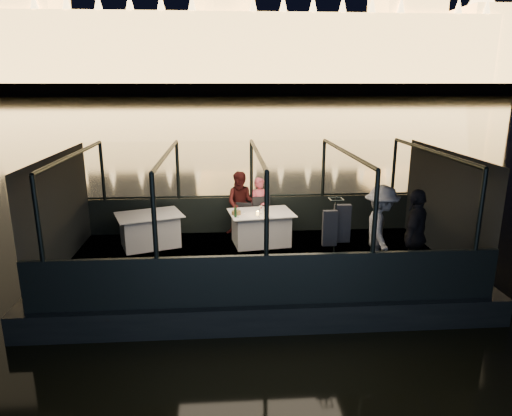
{
  "coord_description": "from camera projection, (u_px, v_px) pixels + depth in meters",
  "views": [
    {
      "loc": [
        -0.68,
        -9.05,
        4.16
      ],
      "look_at": [
        0.0,
        0.4,
        1.55
      ],
      "focal_mm": 32.0,
      "sensor_mm": 36.0,
      "label": 1
    }
  ],
  "objects": [
    {
      "name": "embankment",
      "position": [
        224.0,
        90.0,
        211.55
      ],
      "size": [
        400.0,
        140.0,
        6.0
      ],
      "primitive_type": "cube",
      "color": "#423D33",
      "rests_on": "ground"
    },
    {
      "name": "wine_bottle",
      "position": [
        235.0,
        211.0,
        10.12
      ],
      "size": [
        0.06,
        0.06,
        0.27
      ],
      "primitive_type": "cylinder",
      "rotation": [
        0.0,
        0.0,
        -0.02
      ],
      "color": "#143719",
      "rests_on": "dining_table_central"
    },
    {
      "name": "river_water",
      "position": [
        226.0,
        105.0,
        86.79
      ],
      "size": [
        500.0,
        500.0,
        0.0
      ],
      "primitive_type": "plane",
      "color": "black",
      "rests_on": "ground"
    },
    {
      "name": "passenger_stripe",
      "position": [
        380.0,
        233.0,
        8.82
      ],
      "size": [
        0.87,
        1.27,
        1.8
      ],
      "primitive_type": "imported",
      "rotation": [
        0.0,
        0.0,
        1.38
      ],
      "color": "silver",
      "rests_on": "boat_deck"
    },
    {
      "name": "plate_far",
      "position": [
        240.0,
        213.0,
        10.49
      ],
      "size": [
        0.24,
        0.24,
        0.01
      ],
      "primitive_type": "cylinder",
      "rotation": [
        0.0,
        0.0,
        0.1
      ],
      "color": "silver",
      "rests_on": "dining_table_central"
    },
    {
      "name": "end_wall_fore",
      "position": [
        59.0,
        212.0,
        9.14
      ],
      "size": [
        0.02,
        4.0,
        2.3
      ],
      "primitive_type": null,
      "color": "black",
      "rests_on": "boat_deck"
    },
    {
      "name": "coat_stand",
      "position": [
        334.0,
        239.0,
        8.35
      ],
      "size": [
        0.5,
        0.41,
        1.69
      ],
      "primitive_type": null,
      "rotation": [
        0.0,
        0.0,
        -0.07
      ],
      "color": "black",
      "rests_on": "boat_deck"
    },
    {
      "name": "chair_port_left",
      "position": [
        244.0,
        220.0,
        11.03
      ],
      "size": [
        0.47,
        0.47,
        0.83
      ],
      "primitive_type": "cube",
      "rotation": [
        0.0,
        0.0,
        -0.24
      ],
      "color": "black",
      "rests_on": "boat_deck"
    },
    {
      "name": "cabin_roof_glass",
      "position": [
        257.0,
        153.0,
        9.11
      ],
      "size": [
        8.0,
        4.0,
        0.02
      ],
      "primitive_type": null,
      "color": "#99B2B2",
      "rests_on": "boat_deck"
    },
    {
      "name": "gunwale_port",
      "position": [
        251.0,
        214.0,
        11.52
      ],
      "size": [
        8.0,
        0.08,
        0.9
      ],
      "primitive_type": "cube",
      "color": "black",
      "rests_on": "boat_deck"
    },
    {
      "name": "cabin_glass_port",
      "position": [
        251.0,
        169.0,
        11.22
      ],
      "size": [
        8.0,
        0.02,
        1.4
      ],
      "primitive_type": null,
      "color": "#99B2B2",
      "rests_on": "gunwale_port"
    },
    {
      "name": "parliament_building",
      "position": [
        223.0,
        14.0,
        170.46
      ],
      "size": [
        220.0,
        32.0,
        60.0
      ],
      "primitive_type": null,
      "color": "#F2D18C",
      "rests_on": "embankment"
    },
    {
      "name": "wine_glass_empty",
      "position": [
        259.0,
        213.0,
        10.1
      ],
      "size": [
        0.07,
        0.07,
        0.19
      ],
      "primitive_type": null,
      "rotation": [
        0.0,
        0.0,
        -0.1
      ],
      "color": "silver",
      "rests_on": "dining_table_central"
    },
    {
      "name": "chair_port_right",
      "position": [
        262.0,
        220.0,
        11.06
      ],
      "size": [
        0.56,
        0.56,
        0.97
      ],
      "primitive_type": "cube",
      "rotation": [
        0.0,
        0.0,
        0.28
      ],
      "color": "black",
      "rests_on": "boat_deck"
    },
    {
      "name": "passenger_dark",
      "position": [
        415.0,
        238.0,
        8.53
      ],
      "size": [
        0.99,
        1.12,
        1.8
      ],
      "primitive_type": "imported",
      "rotation": [
        0.0,
        0.0,
        4.08
      ],
      "color": "black",
      "rests_on": "boat_deck"
    },
    {
      "name": "dining_table_aft",
      "position": [
        150.0,
        230.0,
        10.5
      ],
      "size": [
        1.7,
        1.47,
        0.76
      ],
      "primitive_type": "cube",
      "rotation": [
        0.0,
        0.0,
        0.35
      ],
      "color": "silver",
      "rests_on": "boat_deck"
    },
    {
      "name": "dining_table_central",
      "position": [
        261.0,
        228.0,
        10.64
      ],
      "size": [
        1.59,
        1.25,
        0.77
      ],
      "primitive_type": "cube",
      "rotation": [
        0.0,
        0.0,
        0.15
      ],
      "color": "silver",
      "rests_on": "boat_deck"
    },
    {
      "name": "plate_near",
      "position": [
        268.0,
        217.0,
        10.18
      ],
      "size": [
        0.32,
        0.32,
        0.02
      ],
      "primitive_type": "cylinder",
      "rotation": [
        0.0,
        0.0,
        -0.42
      ],
      "color": "silver",
      "rests_on": "dining_table_central"
    },
    {
      "name": "amber_candle",
      "position": [
        258.0,
        213.0,
        10.32
      ],
      "size": [
        0.08,
        0.08,
        0.09
      ],
      "primitive_type": "cylinder",
      "rotation": [
        0.0,
        0.0,
        -0.31
      ],
      "color": "#FFBA3F",
      "rests_on": "dining_table_central"
    },
    {
      "name": "wine_glass_white",
      "position": [
        238.0,
        213.0,
        10.12
      ],
      "size": [
        0.09,
        0.09,
        0.21
      ],
      "primitive_type": null,
      "rotation": [
        0.0,
        0.0,
        0.37
      ],
      "color": "white",
      "rests_on": "dining_table_central"
    },
    {
      "name": "person_man_maroon",
      "position": [
        241.0,
        205.0,
        11.2
      ],
      "size": [
        0.84,
        0.7,
        1.59
      ],
      "primitive_type": "imported",
      "rotation": [
        0.0,
        0.0,
        -0.15
      ],
      "color": "#3A1110",
      "rests_on": "boat_deck"
    },
    {
      "name": "boat_hull",
      "position": [
        257.0,
        282.0,
        9.85
      ],
      "size": [
        8.6,
        4.4,
        1.0
      ],
      "primitive_type": "cube",
      "color": "black",
      "rests_on": "river_water"
    },
    {
      "name": "boat_deck",
      "position": [
        257.0,
        261.0,
        9.73
      ],
      "size": [
        8.0,
        4.0,
        0.04
      ],
      "primitive_type": "cube",
      "color": "black",
      "rests_on": "boat_hull"
    },
    {
      "name": "end_wall_aft",
      "position": [
        445.0,
        205.0,
        9.69
      ],
      "size": [
        0.02,
        4.0,
        2.3
      ],
      "primitive_type": null,
      "color": "black",
      "rests_on": "boat_deck"
    },
    {
      "name": "gunwale_starboard",
      "position": [
        266.0,
        280.0,
        7.68
      ],
      "size": [
        8.0,
        0.08,
        0.9
      ],
      "primitive_type": "cube",
      "color": "black",
      "rests_on": "boat_deck"
    },
    {
      "name": "cabin_glass_starboard",
      "position": [
        267.0,
        214.0,
        7.37
      ],
      "size": [
        8.0,
        0.02,
        1.4
      ],
      "primitive_type": null,
      "color": "#99B2B2",
      "rests_on": "gunwale_starboard"
    },
    {
      "name": "person_woman_coral",
      "position": [
        260.0,
        205.0,
        11.23
      ],
      "size": [
        0.58,
        0.46,
        1.43
      ],
      "primitive_type": "imported",
      "rotation": [
        0.0,
        0.0,
        0.24
      ],
      "color": "#E0515F",
      "rests_on": "boat_deck"
    },
    {
      "name": "bread_basket",
      "position": [
        236.0,
        213.0,
        10.35
      ],
      "size": [
        0.24,
        0.24,
        0.08
      ],
      "primitive_type": "cylinder",
      "rotation": [
        0.0,
        0.0,
        0.17
      ],
      "color": "brown",
      "rests_on": "dining_table_central"
    },
    {
      "name": "canopy_ribs",
      "position": [
        257.0,
        208.0,
        9.42
      ],
      "size": [
        8.0,
        4.0,
        2.3
      ],
      "primitive_type": null,
      "color": "black",
      "rests_on": "boat_deck"
    },
    {
      "name": "wine_glass_red",
      "position": [
        261.0,
        210.0,
        10.39
      ],
      "size": [
        0.08,
        0.08,
        0.19
      ],
      "primitive_type": null,
      "rotation": [
        0.0,
        0.0,
        0.4
      ],
      "color": "white",
      "rests_on": "dining_table_central"
    }
  ]
}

